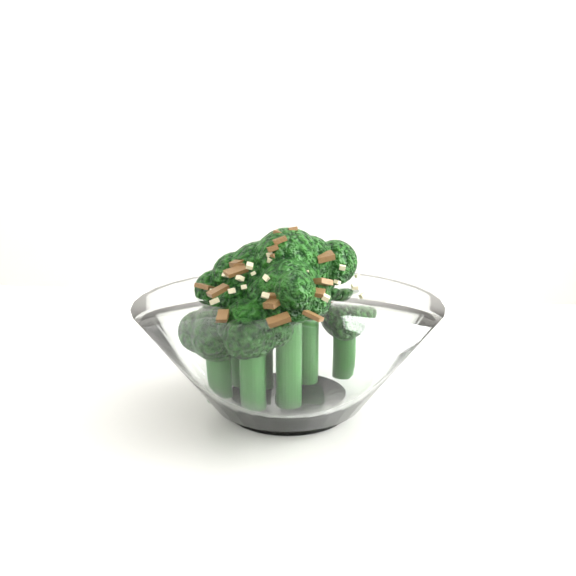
{
  "coord_description": "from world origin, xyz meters",
  "views": [
    {
      "loc": [
        0.09,
        -0.47,
        0.96
      ],
      "look_at": [
        0.1,
        -0.01,
        0.85
      ],
      "focal_mm": 40.0,
      "sensor_mm": 36.0,
      "label": 1
    }
  ],
  "objects": [
    {
      "name": "broccoli_dish",
      "position": [
        0.1,
        -0.01,
        0.8
      ],
      "size": [
        0.23,
        0.23,
        0.14
      ],
      "color": "white",
      "rests_on": "table"
    },
    {
      "name": "table",
      "position": [
        -0.02,
        -0.04,
        0.68
      ],
      "size": [
        1.31,
        0.98,
        0.75
      ],
      "color": "white",
      "rests_on": "ground"
    }
  ]
}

